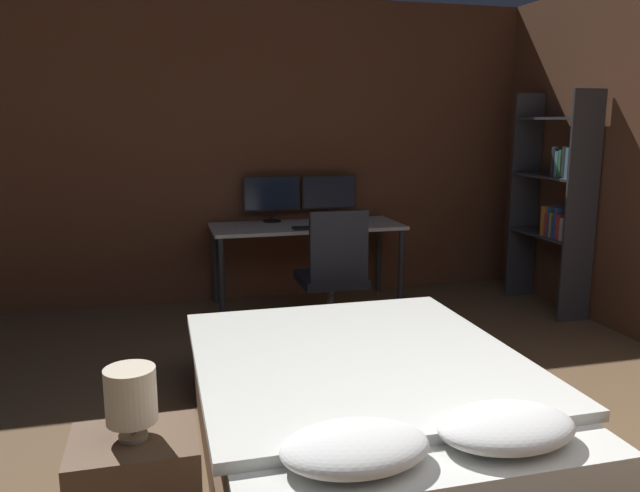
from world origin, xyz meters
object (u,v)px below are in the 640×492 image
monitor_right (329,194)px  keyboard (313,228)px  bed (365,406)px  desk (307,233)px  computer_mouse (343,225)px  bookshelf (558,195)px  office_chair (333,284)px  bedside_lamp (131,396)px  monitor_left (272,196)px

monitor_right → keyboard: 0.58m
bed → keyboard: bearing=82.3°
keyboard → desk: bearing=90.0°
bed → computer_mouse: (0.57, 2.31, 0.52)m
desk → bookshelf: size_ratio=0.89×
bed → computer_mouse: bearing=76.1°
desk → monitor_right: (0.27, 0.23, 0.32)m
bed → office_chair: bearing=79.4°
keyboard → computer_mouse: bearing=0.0°
bedside_lamp → keyboard: 3.22m
monitor_right → bedside_lamp: bearing=-116.0°
desk → keyboard: keyboard is taller
desk → computer_mouse: (0.26, -0.23, 0.10)m
keyboard → computer_mouse: 0.26m
monitor_left → computer_mouse: (0.53, -0.46, -0.22)m
desk → monitor_left: bearing=138.8°
keyboard → monitor_right: bearing=60.1°
monitor_left → keyboard: bearing=-60.1°
monitor_left → office_chair: bearing=-75.2°
desk → monitor_left: 0.47m
bedside_lamp → monitor_left: size_ratio=0.51×
desk → computer_mouse: computer_mouse is taller
bed → monitor_right: bearing=78.2°
bed → monitor_left: monitor_left is taller
monitor_right → bookshelf: bookshelf is taller
monitor_left → bookshelf: (2.28, -0.93, 0.04)m
desk → keyboard: size_ratio=4.86×
monitor_right → computer_mouse: 0.51m
bed → keyboard: (0.31, 2.31, 0.51)m
bed → bookshelf: size_ratio=1.12×
keyboard → monitor_left: bearing=119.9°
monitor_left → computer_mouse: monitor_left is taller
bed → monitor_left: (0.05, 2.77, 0.74)m
computer_mouse → office_chair: bearing=-113.2°
bedside_lamp → bookshelf: 4.19m
computer_mouse → office_chair: office_chair is taller
monitor_left → bookshelf: bearing=-22.2°
desk → office_chair: 0.85m
desk → keyboard: 0.25m
bedside_lamp → computer_mouse: size_ratio=3.71×
bed → office_chair: 1.76m
office_chair → bookshelf: 2.10m
keyboard → bookshelf: size_ratio=0.18×
monitor_left → office_chair: monitor_left is taller
keyboard → office_chair: 0.68m
bed → desk: desk is taller
bookshelf → monitor_left: bearing=157.8°
computer_mouse → office_chair: (-0.25, -0.58, -0.35)m
desk → bedside_lamp: bearing=-113.7°
computer_mouse → bed: bearing=-103.9°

